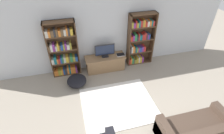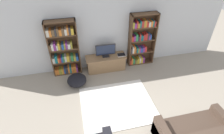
{
  "view_description": "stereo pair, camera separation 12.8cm",
  "coord_description": "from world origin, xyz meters",
  "px_view_note": "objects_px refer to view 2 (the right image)",
  "views": [
    {
      "loc": [
        -1.11,
        -1.09,
        3.85
      ],
      "look_at": [
        -0.01,
        3.05,
        0.7
      ],
      "focal_mm": 28.0,
      "sensor_mm": 36.0,
      "label": 1
    },
    {
      "loc": [
        -0.99,
        -1.12,
        3.85
      ],
      "look_at": [
        -0.01,
        3.05,
        0.7
      ],
      "focal_mm": 28.0,
      "sensor_mm": 36.0,
      "label": 2
    }
  ],
  "objects_px": {
    "television": "(106,50)",
    "laptop": "(121,55)",
    "tv_stand": "(106,63)",
    "beanbag_ottoman": "(77,80)",
    "bookshelf_right": "(141,40)",
    "bookshelf_left": "(64,50)",
    "couch_right_sofa": "(195,134)"
  },
  "relations": [
    {
      "from": "television",
      "to": "couch_right_sofa",
      "type": "xyz_separation_m",
      "value": [
        1.4,
        -3.25,
        -0.51
      ]
    },
    {
      "from": "television",
      "to": "beanbag_ottoman",
      "type": "xyz_separation_m",
      "value": [
        -1.08,
        -0.61,
        -0.61
      ]
    },
    {
      "from": "bookshelf_right",
      "to": "tv_stand",
      "type": "xyz_separation_m",
      "value": [
        -1.31,
        -0.14,
        -0.68
      ]
    },
    {
      "from": "bookshelf_left",
      "to": "laptop",
      "type": "distance_m",
      "value": 1.96
    },
    {
      "from": "bookshelf_right",
      "to": "tv_stand",
      "type": "relative_size",
      "value": 1.37
    },
    {
      "from": "tv_stand",
      "to": "laptop",
      "type": "distance_m",
      "value": 0.62
    },
    {
      "from": "couch_right_sofa",
      "to": "laptop",
      "type": "bearing_deg",
      "value": 104.76
    },
    {
      "from": "television",
      "to": "laptop",
      "type": "height_order",
      "value": "television"
    },
    {
      "from": "bookshelf_right",
      "to": "television",
      "type": "height_order",
      "value": "bookshelf_right"
    },
    {
      "from": "couch_right_sofa",
      "to": "tv_stand",
      "type": "bearing_deg",
      "value": 113.37
    },
    {
      "from": "television",
      "to": "tv_stand",
      "type": "bearing_deg",
      "value": -90.0
    },
    {
      "from": "couch_right_sofa",
      "to": "beanbag_ottoman",
      "type": "bearing_deg",
      "value": 133.34
    },
    {
      "from": "bookshelf_left",
      "to": "television",
      "type": "distance_m",
      "value": 1.38
    },
    {
      "from": "bookshelf_right",
      "to": "laptop",
      "type": "height_order",
      "value": "bookshelf_right"
    },
    {
      "from": "bookshelf_right",
      "to": "bookshelf_left",
      "type": "bearing_deg",
      "value": -179.94
    },
    {
      "from": "television",
      "to": "bookshelf_right",
      "type": "bearing_deg",
      "value": 5.93
    },
    {
      "from": "bookshelf_left",
      "to": "tv_stand",
      "type": "distance_m",
      "value": 1.52
    },
    {
      "from": "tv_stand",
      "to": "television",
      "type": "xyz_separation_m",
      "value": [
        -0.0,
        0.01,
        0.51
      ]
    },
    {
      "from": "television",
      "to": "laptop",
      "type": "distance_m",
      "value": 0.6
    },
    {
      "from": "tv_stand",
      "to": "couch_right_sofa",
      "type": "distance_m",
      "value": 3.53
    },
    {
      "from": "bookshelf_right",
      "to": "television",
      "type": "distance_m",
      "value": 1.32
    },
    {
      "from": "bookshelf_right",
      "to": "television",
      "type": "xyz_separation_m",
      "value": [
        -1.31,
        -0.14,
        -0.17
      ]
    },
    {
      "from": "couch_right_sofa",
      "to": "beanbag_ottoman",
      "type": "height_order",
      "value": "couch_right_sofa"
    },
    {
      "from": "couch_right_sofa",
      "to": "bookshelf_left",
      "type": "bearing_deg",
      "value": 129.31
    },
    {
      "from": "bookshelf_left",
      "to": "beanbag_ottoman",
      "type": "xyz_separation_m",
      "value": [
        0.28,
        -0.75,
        -0.74
      ]
    },
    {
      "from": "bookshelf_right",
      "to": "laptop",
      "type": "bearing_deg",
      "value": -166.86
    },
    {
      "from": "laptop",
      "to": "couch_right_sofa",
      "type": "xyz_separation_m",
      "value": [
        0.85,
        -3.21,
        -0.28
      ]
    },
    {
      "from": "tv_stand",
      "to": "couch_right_sofa",
      "type": "xyz_separation_m",
      "value": [
        1.4,
        -3.24,
        0.0
      ]
    },
    {
      "from": "bookshelf_left",
      "to": "bookshelf_right",
      "type": "height_order",
      "value": "same"
    },
    {
      "from": "tv_stand",
      "to": "bookshelf_right",
      "type": "bearing_deg",
      "value": 6.21
    },
    {
      "from": "bookshelf_left",
      "to": "beanbag_ottoman",
      "type": "height_order",
      "value": "bookshelf_left"
    },
    {
      "from": "television",
      "to": "beanbag_ottoman",
      "type": "bearing_deg",
      "value": -150.49
    }
  ]
}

